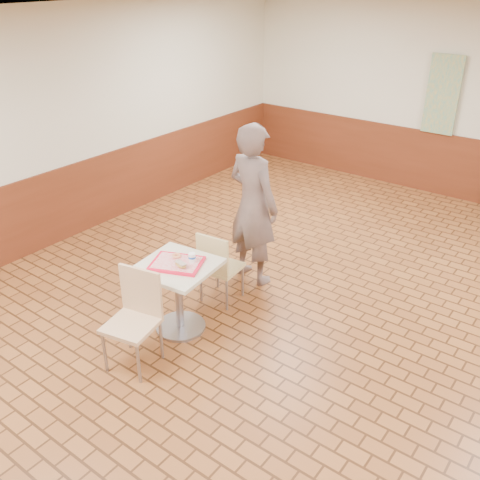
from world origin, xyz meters
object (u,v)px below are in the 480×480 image
Objects in this scene: serving_tray at (177,263)px; paper_cup at (192,257)px; chair_main_back at (218,264)px; customer at (253,205)px; main_table at (178,286)px; long_john_donut at (180,264)px; ring_donut at (177,256)px; chair_main_front at (135,314)px.

serving_tray is 0.16m from paper_cup.
customer is at bearing -95.20° from chair_main_back.
long_john_donut is (0.09, -0.04, 0.30)m from main_table.
long_john_donut is at bearing -24.51° from serving_tray.
customer is (-0.01, 1.28, 0.44)m from main_table.
chair_main_back is 0.64m from ring_donut.
chair_main_front is 0.63m from long_john_donut.
serving_tray is (0.01, -1.28, -0.18)m from customer.
serving_tray is 5.35× the size of ring_donut.
chair_main_front is at bearing -95.94° from long_john_donut.
long_john_donut is (0.09, -1.32, -0.14)m from customer.
chair_main_front is 0.74m from ring_donut.
customer reaches higher than chair_main_back.
chair_main_back reaches higher than serving_tray.
chair_main_back is at bearing 89.47° from main_table.
chair_main_front is at bearing 99.60° from customer.
chair_main_back is 9.52× the size of paper_cup.
paper_cup is at bearing 95.35° from chair_main_back.
ring_donut is at bearing 95.37° from customer.
customer is 1.19m from paper_cup.
chair_main_front is at bearing 84.87° from chair_main_back.
main_table is 0.63m from chair_main_back.
chair_main_back is 0.81m from customer.
chair_main_front reaches higher than serving_tray.
customer reaches higher than ring_donut.
paper_cup reaches higher than main_table.
main_table is 8.33× the size of ring_donut.
customer is at bearing 95.76° from paper_cup.
long_john_donut reaches higher than main_table.
paper_cup is (0.11, 0.10, 0.32)m from main_table.
serving_tray is (-0.01, -0.62, 0.29)m from chair_main_back.
paper_cup is (0.11, -0.52, 0.35)m from chair_main_back.
ring_donut is 0.56× the size of long_john_donut.
paper_cup reaches higher than ring_donut.
long_john_donut is 0.15m from paper_cup.
ring_donut is (-0.07, 0.08, 0.03)m from serving_tray.
paper_cup reaches higher than chair_main_back.
paper_cup is at bearing 104.28° from customer.
chair_main_back is at bearing 99.55° from customer.
customer reaches higher than long_john_donut.
customer is at bearing 90.27° from serving_tray.
main_table is 0.31m from long_john_donut.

